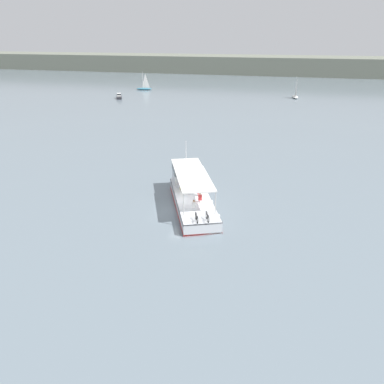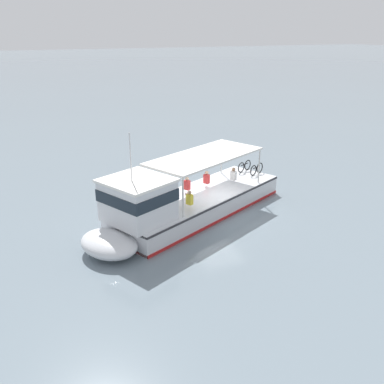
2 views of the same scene
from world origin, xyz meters
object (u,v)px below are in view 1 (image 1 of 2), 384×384
sailboat_horizon_west (144,88)px  motorboat_far_right (119,96)px  ferry_main (190,192)px  sailboat_outer_anchorage (295,96)px

sailboat_horizon_west → motorboat_far_right: 17.58m
ferry_main → sailboat_outer_anchorage: size_ratio=2.38×
ferry_main → motorboat_far_right: ferry_main is taller
sailboat_horizon_west → motorboat_far_right: sailboat_horizon_west is taller
sailboat_outer_anchorage → ferry_main: bearing=-96.2°
ferry_main → sailboat_outer_anchorage: bearing=83.8°
sailboat_outer_anchorage → motorboat_far_right: bearing=-163.0°
ferry_main → motorboat_far_right: 68.88m
ferry_main → sailboat_outer_anchorage: 72.34m
motorboat_far_right → sailboat_horizon_west: bearing=91.0°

